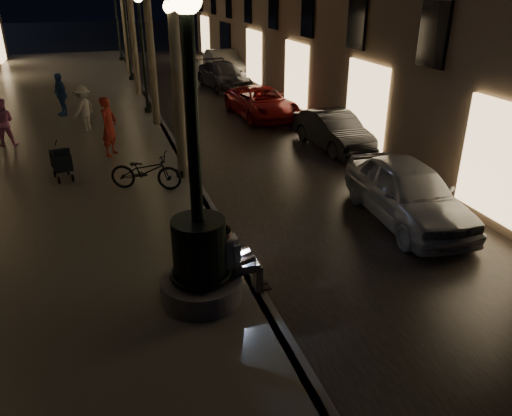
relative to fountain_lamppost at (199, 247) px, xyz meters
name	(u,v)px	position (x,y,z in m)	size (l,w,h in m)	color
ground	(159,122)	(1.00, 13.00, -1.21)	(120.00, 120.00, 0.00)	black
cobble_lane	(230,116)	(4.00, 13.00, -1.20)	(6.00, 45.00, 0.02)	black
promenade	(54,128)	(-3.00, 13.00, -1.11)	(8.00, 45.00, 0.20)	slate
curb_strip	(159,120)	(1.00, 13.00, -1.11)	(0.25, 45.00, 0.20)	#59595B
fountain_lamppost	(199,247)	(0.00, 0.00, 0.00)	(1.40, 1.40, 5.21)	#59595B
seated_man_laptop	(235,257)	(0.61, 0.00, -0.30)	(0.97, 0.33, 1.34)	gray
lamp_curb_a	(174,66)	(0.70, 6.00, 2.02)	(0.36, 0.36, 4.81)	black
lamp_curb_b	(141,36)	(0.70, 14.00, 2.02)	(0.36, 0.36, 4.81)	black
lamp_curb_c	(126,22)	(0.70, 22.00, 2.02)	(0.36, 0.36, 4.81)	black
lamp_curb_d	(117,14)	(0.70, 30.00, 2.02)	(0.36, 0.36, 4.81)	black
stroller	(61,161)	(-2.44, 6.76, -0.46)	(0.61, 1.09, 1.10)	black
car_front	(408,192)	(5.36, 2.00, -0.49)	(1.70, 4.23, 1.44)	#9B9DA2
car_second	(334,130)	(6.20, 7.67, -0.59)	(1.31, 3.77, 1.24)	black
car_third	(261,103)	(5.23, 12.52, -0.60)	(2.03, 4.40, 1.22)	maroon
car_rear	(223,76)	(5.26, 19.06, -0.55)	(1.87, 4.59, 1.33)	#333238
car_fifth	(223,63)	(6.19, 22.63, -0.45)	(1.62, 4.64, 1.53)	#A0A09B
pedestrian_red	(109,127)	(-1.05, 8.60, -0.10)	(0.67, 0.44, 1.83)	#B43024
pedestrian_pink	(2,122)	(-4.36, 10.67, -0.21)	(0.78, 0.61, 1.60)	pink
pedestrian_white	(83,109)	(-1.81, 11.76, -0.19)	(1.06, 0.61, 1.64)	silver
pedestrian_blue	(61,94)	(-2.67, 14.51, -0.16)	(1.00, 0.42, 1.70)	#284D96
bicycle	(146,171)	(-0.32, 5.38, -0.52)	(0.66, 1.88, 0.99)	black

